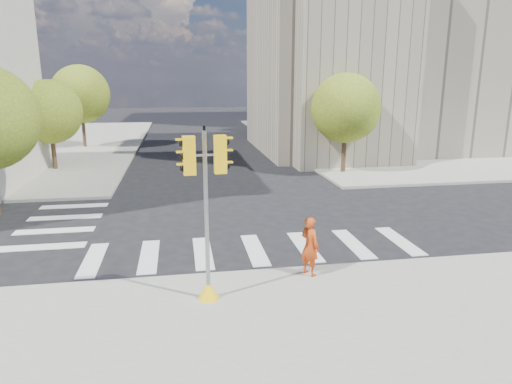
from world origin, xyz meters
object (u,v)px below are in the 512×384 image
(lamp_far, at_px, (286,91))
(photographer, at_px, (310,246))
(traffic_signal, at_px, (207,229))
(lamp_near, at_px, (332,97))

(lamp_far, height_order, photographer, lamp_far)
(traffic_signal, bearing_deg, lamp_near, 58.72)
(lamp_near, distance_m, lamp_far, 14.00)
(lamp_near, height_order, lamp_far, same)
(traffic_signal, bearing_deg, lamp_far, 69.09)
(traffic_signal, height_order, photographer, traffic_signal)
(lamp_near, relative_size, lamp_far, 1.00)
(lamp_far, xyz_separation_m, photographer, (-6.90, -32.60, -3.54))
(lamp_far, bearing_deg, photographer, -101.95)
(lamp_near, distance_m, photographer, 20.15)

